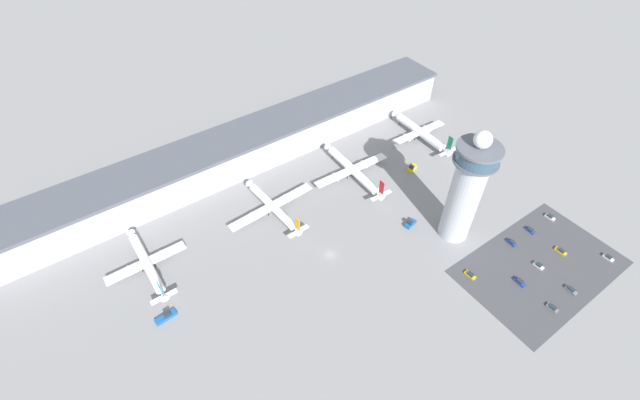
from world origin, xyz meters
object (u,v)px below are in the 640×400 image
object	(u,v)px
car_white_wagon	(550,217)
car_blue_compact	(539,266)
control_tower	(467,189)
car_grey_coupe	(512,243)
airplane_gate_bravo	(273,207)
car_red_hatchback	(530,230)
airplane_gate_delta	(420,132)
car_maroon_suv	(470,275)
car_navy_sedan	(520,282)
airplane_gate_charlie	(353,170)
car_silver_sedan	(571,290)
service_truck_baggage	(166,317)
airplane_gate_alpha	(147,263)
service_truck_fuel	(410,224)
service_truck_catering	(412,168)
car_yellow_taxi	(552,308)
car_black_suv	(561,251)
car_green_van	(608,258)

from	to	relation	value
car_white_wagon	car_blue_compact	bearing A→B (deg)	-154.08
control_tower	car_grey_coupe	world-z (taller)	control_tower
airplane_gate_bravo	car_red_hatchback	size ratio (longest dim) A/B	10.09
control_tower	airplane_gate_delta	size ratio (longest dim) A/B	1.23
car_maroon_suv	car_navy_sedan	size ratio (longest dim) A/B	0.99
airplane_gate_charlie	car_grey_coupe	world-z (taller)	airplane_gate_charlie
car_maroon_suv	car_red_hatchback	xyz separation A→B (m)	(38.15, 0.69, -0.01)
car_silver_sedan	car_grey_coupe	bearing A→B (deg)	88.12
service_truck_baggage	airplane_gate_alpha	bearing A→B (deg)	84.72
airplane_gate_bravo	service_truck_fuel	size ratio (longest dim) A/B	7.02
car_navy_sedan	car_silver_sedan	distance (m)	18.13
airplane_gate_alpha	service_truck_catering	world-z (taller)	airplane_gate_alpha
service_truck_catering	car_grey_coupe	world-z (taller)	service_truck_catering
airplane_gate_bravo	car_maroon_suv	xyz separation A→B (m)	(44.49, -71.67, -3.34)
car_navy_sedan	car_yellow_taxi	distance (m)	13.66
service_truck_fuel	car_yellow_taxi	world-z (taller)	service_truck_fuel
control_tower	car_white_wagon	xyz separation A→B (m)	(40.56, -18.57, -24.37)
car_navy_sedan	car_maroon_suv	bearing A→B (deg)	134.78
control_tower	airplane_gate_delta	distance (m)	68.31
car_navy_sedan	airplane_gate_bravo	bearing A→B (deg)	124.11
control_tower	car_yellow_taxi	xyz separation A→B (m)	(2.03, -45.57, -24.44)
airplane_gate_alpha	service_truck_baggage	world-z (taller)	airplane_gate_alpha
car_black_suv	car_silver_sedan	size ratio (longest dim) A/B	1.03
service_truck_fuel	car_green_van	distance (m)	77.65
car_black_suv	car_blue_compact	world-z (taller)	car_blue_compact
service_truck_baggage	car_blue_compact	bearing A→B (deg)	-26.03
service_truck_baggage	car_silver_sedan	world-z (taller)	service_truck_baggage
service_truck_fuel	car_silver_sedan	xyz separation A→B (m)	(25.89, -58.17, -0.42)
airplane_gate_delta	car_yellow_taxi	world-z (taller)	airplane_gate_delta
airplane_gate_alpha	car_yellow_taxi	world-z (taller)	airplane_gate_alpha
control_tower	airplane_gate_alpha	world-z (taller)	control_tower
car_maroon_suv	car_grey_coupe	world-z (taller)	car_grey_coupe
airplane_gate_charlie	car_blue_compact	size ratio (longest dim) A/B	10.83
car_navy_sedan	car_silver_sedan	bearing A→B (deg)	-46.57
airplane_gate_bravo	car_green_van	xyz separation A→B (m)	(95.48, -97.49, -3.30)
airplane_gate_charlie	car_red_hatchback	world-z (taller)	airplane_gate_charlie
airplane_gate_alpha	service_truck_catering	xyz separation A→B (m)	(124.15, -15.61, -2.68)
airplane_gate_alpha	car_silver_sedan	bearing A→B (deg)	-38.69
airplane_gate_charlie	car_red_hatchback	bearing A→B (deg)	-60.35
airplane_gate_bravo	airplane_gate_delta	xyz separation A→B (m)	(90.23, 2.35, 0.19)
service_truck_catering	car_white_wagon	xyz separation A→B (m)	(26.49, -57.45, -0.37)
car_white_wagon	car_blue_compact	size ratio (longest dim) A/B	1.04
car_green_van	car_blue_compact	distance (m)	29.17
control_tower	car_navy_sedan	size ratio (longest dim) A/B	11.25
car_navy_sedan	car_yellow_taxi	bearing A→B (deg)	-88.95
car_navy_sedan	car_blue_compact	size ratio (longest dim) A/B	1.13
airplane_gate_alpha	airplane_gate_bravo	size ratio (longest dim) A/B	0.92
airplane_gate_alpha	car_blue_compact	bearing A→B (deg)	-34.66
car_white_wagon	airplane_gate_charlie	bearing A→B (deg)	127.19
airplane_gate_charlie	car_silver_sedan	distance (m)	100.20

